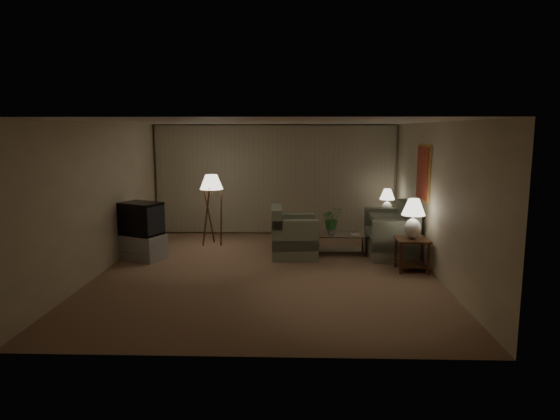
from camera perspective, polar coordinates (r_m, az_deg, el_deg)
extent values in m
plane|color=#815C47|center=(9.22, -1.48, -7.00)|extent=(7.00, 7.00, 0.00)
cube|color=beige|center=(12.41, -0.58, 3.53)|extent=(6.00, 0.04, 2.70)
cube|color=beige|center=(9.59, -19.72, 1.34)|extent=(0.04, 7.00, 2.70)
cube|color=beige|center=(9.26, 17.36, 1.20)|extent=(0.04, 7.00, 2.70)
cube|color=white|center=(8.85, -1.55, 10.03)|extent=(6.00, 7.00, 0.04)
cube|color=tan|center=(12.33, -0.60, 3.50)|extent=(5.85, 0.12, 2.65)
cube|color=gold|center=(9.98, 16.11, 4.11)|extent=(0.03, 0.90, 1.10)
cube|color=#AE2220|center=(9.98, 15.97, 4.12)|extent=(0.02, 0.80, 1.00)
cube|color=gray|center=(10.77, 12.41, -3.67)|extent=(1.93, 1.09, 0.43)
cube|color=gray|center=(10.23, 1.60, -4.14)|extent=(1.08, 1.04, 0.43)
cube|color=#3B2110|center=(9.43, 14.88, -3.31)|extent=(0.58, 0.58, 0.04)
cube|color=#3B2110|center=(9.54, 14.76, -6.01)|extent=(0.50, 0.50, 0.02)
cylinder|color=#3B2110|center=(9.22, 13.67, -5.46)|extent=(0.05, 0.05, 0.56)
cylinder|color=#3B2110|center=(9.68, 13.09, -4.75)|extent=(0.05, 0.05, 0.56)
cylinder|color=#3B2110|center=(9.33, 16.58, -5.41)|extent=(0.05, 0.05, 0.56)
cylinder|color=#3B2110|center=(9.78, 15.87, -4.71)|extent=(0.05, 0.05, 0.56)
cube|color=#3B2110|center=(11.93, 12.09, -0.63)|extent=(0.49, 0.41, 0.04)
cube|color=#3B2110|center=(12.02, 12.02, -2.79)|extent=(0.42, 0.35, 0.02)
cylinder|color=#3B2110|center=(11.80, 11.24, -2.19)|extent=(0.05, 0.05, 0.56)
cylinder|color=#3B2110|center=(12.10, 11.00, -1.90)|extent=(0.05, 0.05, 0.56)
cylinder|color=#3B2110|center=(11.87, 13.10, -2.19)|extent=(0.05, 0.05, 0.56)
cylinder|color=#3B2110|center=(12.17, 12.82, -1.90)|extent=(0.05, 0.05, 0.56)
ellipsoid|color=white|center=(9.39, 14.93, -2.07)|extent=(0.30, 0.30, 0.37)
cylinder|color=white|center=(9.35, 14.99, -0.69)|extent=(0.03, 0.03, 0.09)
cone|color=white|center=(9.32, 15.03, 0.34)|extent=(0.43, 0.43, 0.30)
ellipsoid|color=white|center=(11.90, 12.12, 0.20)|extent=(0.25, 0.25, 0.31)
cylinder|color=white|center=(11.88, 12.15, 1.10)|extent=(0.03, 0.03, 0.07)
cone|color=white|center=(11.86, 12.17, 1.78)|extent=(0.35, 0.35, 0.25)
cube|color=silver|center=(10.48, 6.72, -2.79)|extent=(1.21, 0.66, 0.02)
cube|color=silver|center=(10.55, 6.69, -4.42)|extent=(1.13, 0.58, 0.01)
cylinder|color=#3F2F19|center=(10.24, 3.82, -4.22)|extent=(0.04, 0.04, 0.40)
cylinder|color=#3F2F19|center=(10.75, 3.73, -3.58)|extent=(0.04, 0.04, 0.40)
cylinder|color=#3F2F19|center=(10.34, 9.79, -4.21)|extent=(0.04, 0.04, 0.40)
cylinder|color=#3F2F19|center=(10.84, 9.41, -3.57)|extent=(0.04, 0.04, 0.40)
cube|color=#A8A8AA|center=(10.37, -15.47, -4.08)|extent=(1.28, 1.21, 0.50)
cube|color=black|center=(10.26, -15.61, -0.95)|extent=(1.18, 1.13, 0.65)
cylinder|color=#3B2110|center=(11.18, -7.83, 2.26)|extent=(0.04, 0.04, 0.23)
cone|color=white|center=(11.16, -7.85, 3.20)|extent=(0.51, 0.51, 0.32)
cylinder|color=#964532|center=(11.95, 2.12, -2.24)|extent=(0.77, 0.77, 0.41)
imported|color=white|center=(10.45, 5.91, -2.29)|extent=(0.18, 0.18, 0.17)
imported|color=#377D39|center=(10.39, 5.94, -0.57)|extent=(0.50, 0.46, 0.47)
imported|color=olive|center=(10.41, 8.14, -2.81)|extent=(0.18, 0.24, 0.02)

